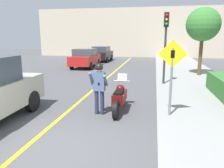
{
  "coord_description": "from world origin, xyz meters",
  "views": [
    {
      "loc": [
        2.44,
        -4.52,
        2.67
      ],
      "look_at": [
        0.93,
        3.25,
        0.96
      ],
      "focal_mm": 35.0,
      "sensor_mm": 36.0,
      "label": 1
    }
  ],
  "objects": [
    {
      "name": "parked_car_red",
      "position": [
        -3.61,
        14.15,
        0.86
      ],
      "size": [
        1.88,
        4.2,
        1.68
      ],
      "color": "black",
      "rests_on": "ground"
    },
    {
      "name": "ground_plane",
      "position": [
        0.0,
        0.0,
        0.0
      ],
      "size": [
        80.0,
        80.0,
        0.0
      ],
      "primitive_type": "plane",
      "color": "#4C4C4F"
    },
    {
      "name": "road_center_line",
      "position": [
        -0.6,
        6.0,
        0.0
      ],
      "size": [
        0.12,
        36.0,
        0.01
      ],
      "color": "yellow",
      "rests_on": "ground"
    },
    {
      "name": "building_backdrop",
      "position": [
        0.0,
        26.0,
        3.25
      ],
      "size": [
        28.0,
        1.2,
        6.5
      ],
      "color": "beige",
      "rests_on": "ground"
    },
    {
      "name": "traffic_light",
      "position": [
        2.99,
        7.83,
        2.77
      ],
      "size": [
        0.26,
        0.3,
        3.84
      ],
      "color": "#2D2D30",
      "rests_on": "sidewalk_curb"
    },
    {
      "name": "crossing_sign",
      "position": [
        3.0,
        2.66,
        1.6
      ],
      "size": [
        0.91,
        0.08,
        2.49
      ],
      "color": "slate",
      "rests_on": "sidewalk_curb"
    },
    {
      "name": "person_biker",
      "position": [
        0.61,
        2.58,
        1.12
      ],
      "size": [
        0.59,
        0.49,
        1.81
      ],
      "color": "#282D4C",
      "rests_on": "ground"
    },
    {
      "name": "parked_car_black",
      "position": [
        -3.38,
        19.37,
        0.86
      ],
      "size": [
        1.88,
        4.2,
        1.68
      ],
      "color": "black",
      "rests_on": "ground"
    },
    {
      "name": "street_tree",
      "position": [
        5.5,
        11.23,
        3.46
      ],
      "size": [
        2.22,
        2.22,
        4.49
      ],
      "color": "brown",
      "rests_on": "sidewalk_curb"
    },
    {
      "name": "sidewalk_curb",
      "position": [
        4.8,
        4.0,
        0.05
      ],
      "size": [
        4.4,
        44.0,
        0.11
      ],
      "color": "gray",
      "rests_on": "ground"
    },
    {
      "name": "motorcycle",
      "position": [
        1.25,
        3.06,
        0.5
      ],
      "size": [
        0.62,
        2.24,
        1.29
      ],
      "color": "black",
      "rests_on": "ground"
    }
  ]
}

